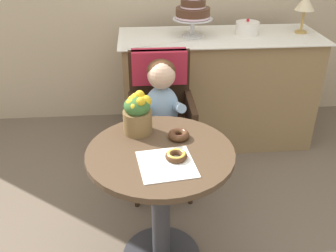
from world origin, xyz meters
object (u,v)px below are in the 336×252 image
object	(u,v)px
cafe_table	(161,186)
round_layer_cake	(247,28)
donut_mid	(179,134)
table_lamp	(305,4)
wicker_chair	(160,101)
flower_vase	(137,113)
seated_child	(162,106)
tiered_cake_stand	(193,11)
donut_front	(176,156)

from	to	relation	value
cafe_table	round_layer_cake	world-z (taller)	round_layer_cake
cafe_table	donut_mid	distance (m)	0.28
cafe_table	table_lamp	size ratio (longest dim) A/B	2.53
wicker_chair	flower_vase	size ratio (longest dim) A/B	4.27
seated_child	flower_vase	size ratio (longest dim) A/B	3.25
round_layer_cake	wicker_chair	bearing A→B (deg)	-140.27
cafe_table	tiered_cake_stand	world-z (taller)	tiered_cake_stand
wicker_chair	tiered_cake_stand	xyz separation A→B (m)	(0.28, 0.57, 0.45)
wicker_chair	seated_child	size ratio (longest dim) A/B	1.31
cafe_table	table_lamp	xyz separation A→B (m)	(1.19, 1.33, 0.61)
seated_child	flower_vase	world-z (taller)	seated_child
donut_mid	cafe_table	bearing A→B (deg)	-132.60
seated_child	table_lamp	bearing A→B (deg)	33.51
donut_mid	tiered_cake_stand	distance (m)	1.26
cafe_table	table_lamp	distance (m)	1.88
donut_mid	donut_front	bearing A→B (deg)	-99.68
donut_mid	seated_child	bearing A→B (deg)	96.72
donut_front	tiered_cake_stand	bearing A→B (deg)	79.31
wicker_chair	donut_front	world-z (taller)	wicker_chair
tiered_cake_stand	round_layer_cake	bearing A→B (deg)	1.94
donut_front	donut_mid	world-z (taller)	donut_mid
donut_front	table_lamp	xyz separation A→B (m)	(1.12, 1.40, 0.38)
cafe_table	round_layer_cake	size ratio (longest dim) A/B	4.03
donut_mid	round_layer_cake	xyz separation A→B (m)	(0.65, 1.20, 0.21)
wicker_chair	flower_vase	xyz separation A→B (m)	(-0.15, -0.53, 0.19)
cafe_table	tiered_cake_stand	xyz separation A→B (m)	(0.33, 1.30, 0.58)
cafe_table	round_layer_cake	distance (m)	1.58
wicker_chair	table_lamp	xyz separation A→B (m)	(1.14, 0.60, 0.48)
flower_vase	table_lamp	size ratio (longest dim) A/B	0.78
donut_mid	table_lamp	size ratio (longest dim) A/B	0.38
round_layer_cake	table_lamp	size ratio (longest dim) A/B	0.63
donut_mid	round_layer_cake	size ratio (longest dim) A/B	0.61
donut_mid	table_lamp	xyz separation A→B (m)	(1.09, 1.22, 0.38)
donut_front	table_lamp	size ratio (longest dim) A/B	0.36
tiered_cake_stand	round_layer_cake	distance (m)	0.45
seated_child	donut_front	bearing A→B (deg)	-88.03
seated_child	round_layer_cake	world-z (taller)	round_layer_cake
wicker_chair	seated_child	xyz separation A→B (m)	(0.00, -0.16, 0.04)
seated_child	donut_mid	size ratio (longest dim) A/B	6.70
table_lamp	donut_mid	bearing A→B (deg)	-131.82
round_layer_cake	table_lamp	bearing A→B (deg)	1.54
donut_front	donut_mid	size ratio (longest dim) A/B	0.95
table_lamp	flower_vase	bearing A→B (deg)	-138.69
cafe_table	seated_child	bearing A→B (deg)	85.27
wicker_chair	seated_child	bearing A→B (deg)	-86.51
donut_front	round_layer_cake	distance (m)	1.57
cafe_table	wicker_chair	distance (m)	0.74
cafe_table	donut_mid	world-z (taller)	donut_mid
wicker_chair	table_lamp	bearing A→B (deg)	31.23
round_layer_cake	cafe_table	bearing A→B (deg)	-119.90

